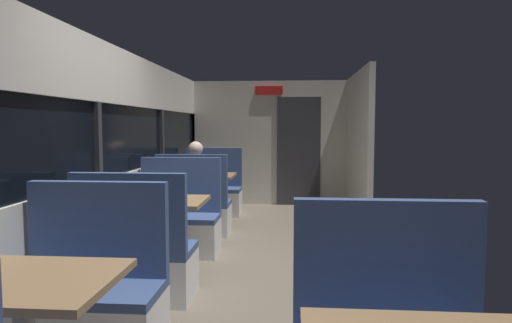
% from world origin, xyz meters
% --- Properties ---
extents(ground_plane, '(3.30, 9.20, 0.02)m').
position_xyz_m(ground_plane, '(0.00, 0.00, -0.01)').
color(ground_plane, '#665B4C').
extents(carriage_window_panel_left, '(0.09, 8.48, 2.30)m').
position_xyz_m(carriage_window_panel_left, '(-1.45, 0.00, 1.11)').
color(carriage_window_panel_left, beige).
rests_on(carriage_window_panel_left, ground_plane).
extents(carriage_end_bulkhead, '(2.90, 0.11, 2.30)m').
position_xyz_m(carriage_end_bulkhead, '(0.06, 4.19, 1.14)').
color(carriage_end_bulkhead, beige).
rests_on(carriage_end_bulkhead, ground_plane).
extents(carriage_aisle_panel_right, '(0.08, 2.40, 2.30)m').
position_xyz_m(carriage_aisle_panel_right, '(1.45, 3.00, 1.15)').
color(carriage_aisle_panel_right, beige).
rests_on(carriage_aisle_panel_right, ground_plane).
extents(dining_table_near_window, '(0.90, 0.70, 0.74)m').
position_xyz_m(dining_table_near_window, '(-0.89, -2.09, 0.64)').
color(dining_table_near_window, '#9E9EA3').
rests_on(dining_table_near_window, ground_plane).
extents(bench_near_window_facing_entry, '(0.95, 0.50, 1.10)m').
position_xyz_m(bench_near_window_facing_entry, '(-0.89, -1.39, 0.33)').
color(bench_near_window_facing_entry, silver).
rests_on(bench_near_window_facing_entry, ground_plane).
extents(dining_table_mid_window, '(0.90, 0.70, 0.74)m').
position_xyz_m(dining_table_mid_window, '(-0.89, 0.20, 0.64)').
color(dining_table_mid_window, '#9E9EA3').
rests_on(dining_table_mid_window, ground_plane).
extents(bench_mid_window_facing_end, '(0.95, 0.50, 1.10)m').
position_xyz_m(bench_mid_window_facing_end, '(-0.89, -0.50, 0.33)').
color(bench_mid_window_facing_end, silver).
rests_on(bench_mid_window_facing_end, ground_plane).
extents(bench_mid_window_facing_entry, '(0.95, 0.50, 1.10)m').
position_xyz_m(bench_mid_window_facing_entry, '(-0.89, 0.90, 0.33)').
color(bench_mid_window_facing_entry, silver).
rests_on(bench_mid_window_facing_entry, ground_plane).
extents(dining_table_far_window, '(0.90, 0.70, 0.74)m').
position_xyz_m(dining_table_far_window, '(-0.89, 2.48, 0.64)').
color(dining_table_far_window, '#9E9EA3').
rests_on(dining_table_far_window, ground_plane).
extents(bench_far_window_facing_end, '(0.95, 0.50, 1.10)m').
position_xyz_m(bench_far_window_facing_end, '(-0.89, 1.78, 0.33)').
color(bench_far_window_facing_end, silver).
rests_on(bench_far_window_facing_end, ground_plane).
extents(bench_far_window_facing_entry, '(0.95, 0.50, 1.10)m').
position_xyz_m(bench_far_window_facing_entry, '(-0.89, 3.18, 0.33)').
color(bench_far_window_facing_entry, silver).
rests_on(bench_far_window_facing_entry, ground_plane).
extents(seated_passenger, '(0.47, 0.55, 1.26)m').
position_xyz_m(seated_passenger, '(-0.89, 1.86, 0.54)').
color(seated_passenger, '#26262D').
rests_on(seated_passenger, ground_plane).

